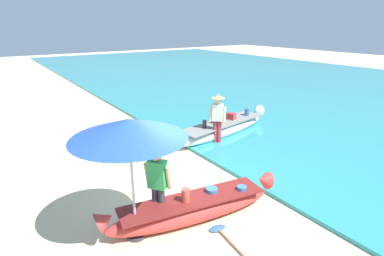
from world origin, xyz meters
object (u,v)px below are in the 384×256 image
Objects in this scene: boat_red_foreground at (193,208)px; patio_umbrella_large at (129,129)px; person_tourist_customer at (158,183)px; paddle at (234,246)px; boat_white_midground at (223,128)px; person_vendor_hatted at (218,116)px.

patio_umbrella_large is (-1.21, 0.19, 1.92)m from boat_red_foreground.
boat_red_foreground is at bearing -28.25° from person_tourist_customer.
boat_red_foreground is 1.14m from paddle.
person_tourist_customer is at bearing -143.80° from boat_white_midground.
person_vendor_hatted is 0.95× the size of paddle.
person_vendor_hatted is at bearing 36.02° from person_tourist_customer.
person_vendor_hatted is at bearing 54.59° from paddle.
patio_umbrella_large is at bearing 136.41° from paddle.
boat_red_foreground is 0.84× the size of boat_white_midground.
person_tourist_customer reaches higher than boat_red_foreground.
boat_white_midground is at bearing 34.01° from patio_umbrella_large.
person_vendor_hatted is at bearing 33.48° from patio_umbrella_large.
boat_red_foreground is 4.39m from person_vendor_hatted.
person_vendor_hatted is at bearing -142.82° from boat_white_midground.
person_vendor_hatted reaches higher than paddle.
person_vendor_hatted is (-0.69, -0.52, 0.71)m from boat_white_midground.
boat_red_foreground is 2.28m from patio_umbrella_large.
boat_red_foreground is at bearing -135.50° from person_vendor_hatted.
person_vendor_hatted is 4.59m from person_tourist_customer.
person_tourist_customer is at bearing -143.98° from person_vendor_hatted.
boat_white_midground reaches higher than boat_red_foreground.
patio_umbrella_large is at bearing 171.00° from boat_red_foreground.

